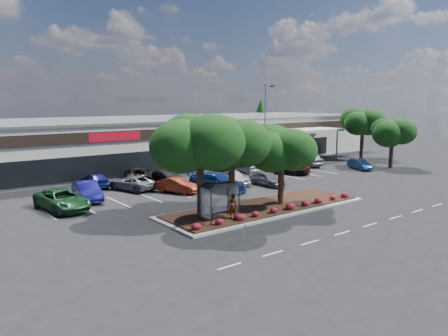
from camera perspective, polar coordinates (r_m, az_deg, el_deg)
ground at (r=34.67m, az=12.31°, el=-6.01°), size 160.00×160.00×0.00m
retail_store at (r=61.34m, az=-12.55°, el=3.42°), size 80.40×25.20×6.25m
landscape_island at (r=35.89m, az=5.34°, el=-5.12°), size 18.00×6.00×0.26m
lane_markings at (r=41.83m, az=1.20°, el=-3.23°), size 33.12×20.06×0.01m
shrub_row at (r=34.34m, az=7.75°, el=-5.15°), size 17.00×0.80×0.50m
bus_shelter at (r=31.16m, az=-0.71°, el=-3.13°), size 2.75×1.55×2.59m
island_tree_west at (r=31.78m, az=-3.12°, el=0.57°), size 7.20×7.20×7.89m
island_tree_mid at (r=34.44m, az=1.02°, el=0.76°), size 6.60×6.60×7.32m
island_tree_east at (r=36.05m, az=7.49°, el=0.39°), size 5.80×5.80×6.50m
tree_east_near at (r=60.84m, az=21.06°, el=3.08°), size 5.60×5.60×6.51m
tree_east_far at (r=69.32m, az=17.61°, el=4.37°), size 6.40×6.40×7.62m
conifer_north_east at (r=88.74m, az=4.82°, el=6.10°), size 3.96×3.96×9.00m
person_waiting at (r=31.71m, az=1.11°, el=-5.03°), size 0.75×0.59×1.82m
light_pole at (r=47.46m, az=5.46°, el=3.86°), size 1.43×0.68×10.48m
survey_stake at (r=28.06m, az=2.72°, el=-8.08°), size 0.08×0.14×0.94m
car_0 at (r=37.54m, az=-20.39°, el=-3.92°), size 3.42×6.25×1.66m
car_1 at (r=40.37m, az=-17.44°, el=-2.89°), size 2.45×5.26×1.67m
car_2 at (r=41.96m, az=-6.16°, el=-2.27°), size 3.14×4.50×1.41m
car_3 at (r=42.51m, az=-0.89°, el=-1.86°), size 4.34×6.40×1.72m
car_4 at (r=45.65m, az=1.15°, el=-1.21°), size 2.08×4.70×1.57m
car_5 at (r=45.35m, az=5.62°, el=-1.39°), size 1.80×4.31×1.46m
car_6 at (r=53.21m, az=8.61°, el=0.22°), size 3.16×5.35×1.71m
car_7 at (r=52.48m, az=8.64°, el=-0.02°), size 3.42×4.74×1.50m
car_8 at (r=58.17m, az=17.29°, el=0.46°), size 2.89×4.23×1.32m
car_9 at (r=46.31m, az=-16.51°, el=-1.55°), size 2.26×4.88×1.38m
car_10 at (r=47.84m, az=-11.16°, el=-0.85°), size 4.88×6.58×1.66m
car_11 at (r=43.90m, az=-11.97°, el=-1.92°), size 3.75×5.55×1.41m
car_12 at (r=46.21m, az=-8.00°, el=-1.19°), size 1.91×4.77×1.54m
car_14 at (r=57.24m, az=2.88°, el=0.76°), size 2.96×4.47×1.39m
car_15 at (r=53.28m, az=3.07°, el=0.13°), size 2.33×4.37×1.37m
car_16 at (r=59.41m, az=10.79°, el=1.01°), size 2.60×5.10×1.60m
car_17 at (r=62.15m, az=7.19°, el=1.41°), size 3.82×5.94×1.52m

